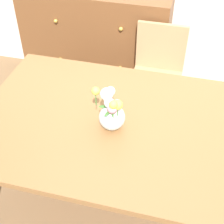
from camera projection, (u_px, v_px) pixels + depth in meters
name	position (u px, v px, depth m)	size (l,w,h in m)	color
ground_plane	(122.00, 193.00, 2.50)	(12.00, 12.00, 0.00)	brown
dining_table	(124.00, 131.00, 2.06)	(1.84, 1.18, 0.73)	olive
chair_far	(157.00, 70.00, 2.82)	(0.42, 0.42, 0.90)	tan
dresser	(96.00, 41.00, 3.25)	(1.40, 0.47, 1.00)	brown
flower_vase	(111.00, 112.00, 1.91)	(0.20, 0.24, 0.28)	silver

